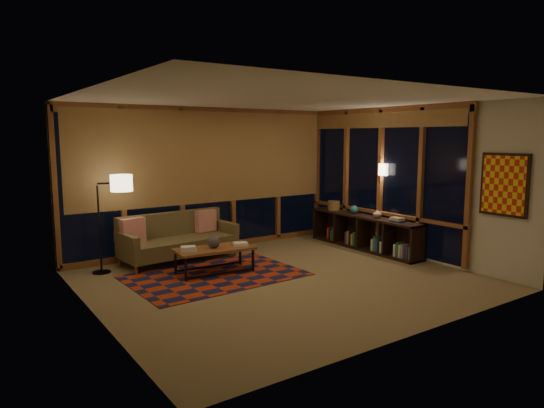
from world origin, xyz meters
TOP-DOWN VIEW (x-y plane):
  - floor at (0.00, 0.00)m, footprint 5.50×5.00m
  - ceiling at (0.00, 0.00)m, footprint 5.50×5.00m
  - walls at (0.00, 0.00)m, footprint 5.51×5.01m
  - window_wall_back at (0.00, 2.43)m, footprint 5.30×0.16m
  - window_wall_right at (2.68, 0.60)m, footprint 0.16×3.70m
  - wall_art at (2.71, -1.85)m, footprint 0.06×0.74m
  - wall_sconce at (2.62, 0.45)m, footprint 0.12×0.18m
  - sofa at (-0.83, 1.94)m, footprint 2.05×0.97m
  - pillow_left at (-1.61, 2.01)m, footprint 0.43×0.22m
  - pillow_right at (-0.20, 2.17)m, footprint 0.41×0.19m
  - area_rug at (-0.75, 0.76)m, footprint 2.67×1.83m
  - coffee_table at (-0.68, 0.91)m, footprint 1.28×0.67m
  - book_stack_a at (-1.11, 0.97)m, footprint 0.25×0.22m
  - book_stack_b at (-0.25, 0.83)m, footprint 0.27×0.25m
  - ceramic_pot at (-0.69, 0.92)m, footprint 0.23×0.23m
  - floor_lamp at (-2.17, 1.95)m, footprint 0.61×0.49m
  - bookshelf at (2.49, 0.77)m, footprint 0.40×2.62m
  - basket at (2.47, 1.64)m, footprint 0.29×0.29m
  - teal_bowl at (2.49, 1.06)m, footprint 0.18×0.18m
  - vase at (2.49, 0.44)m, footprint 0.20×0.20m
  - shelf_book_stack at (2.49, -0.04)m, footprint 0.16×0.22m

SIDE VIEW (x-z plane):
  - floor at x=0.00m, z-range -0.01..0.01m
  - area_rug at x=-0.75m, z-range 0.00..0.01m
  - coffee_table at x=-0.68m, z-range 0.00..0.41m
  - bookshelf at x=2.49m, z-range 0.00..0.65m
  - sofa at x=-0.83m, z-range 0.00..0.81m
  - book_stack_b at x=-0.25m, z-range 0.41..0.46m
  - book_stack_a at x=-1.11m, z-range 0.41..0.47m
  - ceramic_pot at x=-0.69m, z-range 0.41..0.60m
  - pillow_right at x=-0.20m, z-range 0.41..0.80m
  - pillow_left at x=-1.61m, z-range 0.41..0.82m
  - shelf_book_stack at x=2.49m, z-range 0.65..0.72m
  - teal_bowl at x=2.49m, z-range 0.65..0.82m
  - vase at x=2.49m, z-range 0.65..0.82m
  - basket at x=2.47m, z-range 0.65..0.84m
  - floor_lamp at x=-2.17m, z-range 0.00..1.57m
  - walls at x=0.00m, z-range 0.00..2.70m
  - window_wall_back at x=0.00m, z-range 0.05..2.65m
  - window_wall_right at x=2.68m, z-range 0.05..2.65m
  - wall_art at x=2.71m, z-range 0.98..1.92m
  - wall_sconce at x=2.62m, z-range 1.44..1.66m
  - ceiling at x=0.00m, z-range 2.70..2.71m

